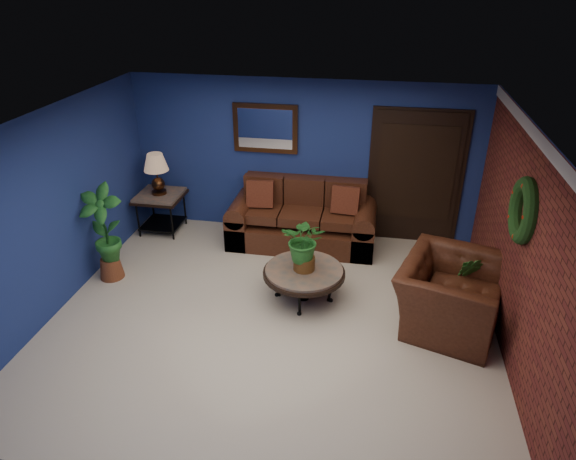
% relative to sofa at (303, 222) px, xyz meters
% --- Properties ---
extents(floor, '(5.50, 5.50, 0.00)m').
position_rel_sofa_xyz_m(floor, '(-0.07, -2.09, -0.34)').
color(floor, beige).
rests_on(floor, ground).
extents(wall_back, '(5.50, 0.04, 2.50)m').
position_rel_sofa_xyz_m(wall_back, '(-0.07, 0.41, 0.91)').
color(wall_back, navy).
rests_on(wall_back, ground).
extents(wall_left, '(0.04, 5.00, 2.50)m').
position_rel_sofa_xyz_m(wall_left, '(-2.82, -2.09, 0.91)').
color(wall_left, navy).
rests_on(wall_left, ground).
extents(wall_right_brick, '(0.04, 5.00, 2.50)m').
position_rel_sofa_xyz_m(wall_right_brick, '(2.68, -2.09, 0.91)').
color(wall_right_brick, maroon).
rests_on(wall_right_brick, ground).
extents(ceiling, '(5.50, 5.00, 0.02)m').
position_rel_sofa_xyz_m(ceiling, '(-0.07, -2.09, 2.16)').
color(ceiling, silver).
rests_on(ceiling, wall_back).
extents(crown_molding, '(0.03, 5.00, 0.14)m').
position_rel_sofa_xyz_m(crown_molding, '(2.65, -2.09, 2.09)').
color(crown_molding, white).
rests_on(crown_molding, wall_right_brick).
extents(wall_mirror, '(1.02, 0.06, 0.77)m').
position_rel_sofa_xyz_m(wall_mirror, '(-0.67, 0.37, 1.38)').
color(wall_mirror, '#442412').
rests_on(wall_mirror, wall_back).
extents(closet_door, '(1.44, 0.06, 2.18)m').
position_rel_sofa_xyz_m(closet_door, '(1.68, 0.38, 0.71)').
color(closet_door, black).
rests_on(closet_door, wall_back).
extents(wreath, '(0.16, 0.72, 0.72)m').
position_rel_sofa_xyz_m(wreath, '(2.62, -2.04, 1.36)').
color(wreath, black).
rests_on(wreath, wall_right_brick).
extents(sofa, '(2.28, 0.98, 1.02)m').
position_rel_sofa_xyz_m(sofa, '(0.00, 0.00, 0.00)').
color(sofa, '#492314').
rests_on(sofa, ground).
extents(coffee_table, '(1.08, 1.08, 0.46)m').
position_rel_sofa_xyz_m(coffee_table, '(0.26, -1.60, 0.07)').
color(coffee_table, '#514C46').
rests_on(coffee_table, ground).
extents(end_table, '(0.73, 0.73, 0.67)m').
position_rel_sofa_xyz_m(end_table, '(-2.37, -0.04, 0.18)').
color(end_table, '#514C46').
rests_on(end_table, ground).
extents(table_lamp, '(0.39, 0.39, 0.65)m').
position_rel_sofa_xyz_m(table_lamp, '(-2.37, -0.04, 0.75)').
color(table_lamp, '#442412').
rests_on(table_lamp, end_table).
extents(side_chair, '(0.48, 0.48, 0.94)m').
position_rel_sofa_xyz_m(side_chair, '(0.43, 0.03, 0.19)').
color(side_chair, brown).
rests_on(side_chair, ground).
extents(armchair, '(1.49, 1.60, 0.85)m').
position_rel_sofa_xyz_m(armchair, '(2.08, -1.81, 0.09)').
color(armchair, '#492314').
rests_on(armchair, ground).
extents(coffee_plant, '(0.57, 0.50, 0.74)m').
position_rel_sofa_xyz_m(coffee_plant, '(0.26, -1.60, 0.53)').
color(coffee_plant, brown).
rests_on(coffee_plant, coffee_table).
extents(floor_plant, '(0.42, 0.37, 0.81)m').
position_rel_sofa_xyz_m(floor_plant, '(2.28, -1.48, 0.08)').
color(floor_plant, brown).
rests_on(floor_plant, ground).
extents(tall_plant, '(0.62, 0.43, 1.40)m').
position_rel_sofa_xyz_m(tall_plant, '(-2.52, -1.55, 0.41)').
color(tall_plant, brown).
rests_on(tall_plant, ground).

